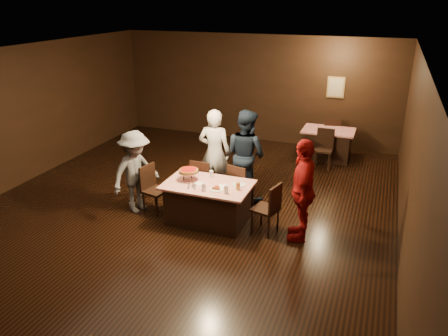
% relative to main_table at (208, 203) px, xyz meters
% --- Properties ---
extents(room, '(10.00, 10.04, 3.02)m').
position_rel_main_table_xyz_m(room, '(-0.63, 0.17, 1.75)').
color(room, black).
rests_on(room, ground).
extents(main_table, '(1.60, 1.00, 0.77)m').
position_rel_main_table_xyz_m(main_table, '(0.00, 0.00, 0.00)').
color(main_table, '#B31A0B').
rests_on(main_table, ground).
extents(back_table, '(1.30, 0.90, 0.77)m').
position_rel_main_table_xyz_m(back_table, '(1.58, 4.27, 0.00)').
color(back_table, '#B00B13').
rests_on(back_table, ground).
extents(chair_far_left, '(0.43, 0.43, 0.95)m').
position_rel_main_table_xyz_m(chair_far_left, '(-0.40, 0.75, 0.09)').
color(chair_far_left, black).
rests_on(chair_far_left, ground).
extents(chair_far_right, '(0.51, 0.51, 0.95)m').
position_rel_main_table_xyz_m(chair_far_right, '(0.40, 0.75, 0.09)').
color(chair_far_right, black).
rests_on(chair_far_right, ground).
extents(chair_end_left, '(0.50, 0.50, 0.95)m').
position_rel_main_table_xyz_m(chair_end_left, '(-1.10, -0.00, 0.09)').
color(chair_end_left, black).
rests_on(chair_end_left, ground).
extents(chair_end_right, '(0.51, 0.51, 0.95)m').
position_rel_main_table_xyz_m(chair_end_right, '(1.10, -0.00, 0.09)').
color(chair_end_right, black).
rests_on(chair_end_right, ground).
extents(chair_back_near, '(0.42, 0.42, 0.95)m').
position_rel_main_table_xyz_m(chair_back_near, '(1.58, 3.57, 0.09)').
color(chair_back_near, black).
rests_on(chair_back_near, ground).
extents(chair_back_far, '(0.49, 0.49, 0.95)m').
position_rel_main_table_xyz_m(chair_back_far, '(1.58, 4.87, 0.09)').
color(chair_back_far, black).
rests_on(chair_back_far, ground).
extents(diner_white_jacket, '(0.72, 0.51, 1.86)m').
position_rel_main_table_xyz_m(diner_white_jacket, '(-0.34, 1.19, 0.54)').
color(diner_white_jacket, silver).
rests_on(diner_white_jacket, ground).
extents(diner_navy_hoodie, '(1.13, 1.03, 1.88)m').
position_rel_main_table_xyz_m(diner_navy_hoodie, '(0.30, 1.31, 0.55)').
color(diner_navy_hoodie, black).
rests_on(diner_navy_hoodie, ground).
extents(diner_grey_knit, '(0.94, 1.20, 1.63)m').
position_rel_main_table_xyz_m(diner_grey_knit, '(-1.48, -0.06, 0.43)').
color(diner_grey_knit, slate).
rests_on(diner_grey_knit, ground).
extents(diner_red_shirt, '(0.61, 1.13, 1.82)m').
position_rel_main_table_xyz_m(diner_red_shirt, '(1.73, 0.03, 0.53)').
color(diner_red_shirt, '#9C1011').
rests_on(diner_red_shirt, ground).
extents(pizza_stand, '(0.38, 0.38, 0.22)m').
position_rel_main_table_xyz_m(pizza_stand, '(-0.40, 0.05, 0.57)').
color(pizza_stand, black).
rests_on(pizza_stand, main_table).
extents(plate_with_slice, '(0.25, 0.25, 0.06)m').
position_rel_main_table_xyz_m(plate_with_slice, '(0.25, -0.18, 0.41)').
color(plate_with_slice, white).
rests_on(plate_with_slice, main_table).
extents(plate_empty, '(0.25, 0.25, 0.01)m').
position_rel_main_table_xyz_m(plate_empty, '(0.55, 0.15, 0.39)').
color(plate_empty, white).
rests_on(plate_empty, main_table).
extents(glass_front_left, '(0.08, 0.08, 0.14)m').
position_rel_main_table_xyz_m(glass_front_left, '(0.05, -0.30, 0.46)').
color(glass_front_left, silver).
rests_on(glass_front_left, main_table).
extents(glass_front_right, '(0.08, 0.08, 0.14)m').
position_rel_main_table_xyz_m(glass_front_right, '(0.45, -0.25, 0.46)').
color(glass_front_right, silver).
rests_on(glass_front_right, main_table).
extents(glass_amber, '(0.08, 0.08, 0.14)m').
position_rel_main_table_xyz_m(glass_amber, '(0.60, -0.05, 0.46)').
color(glass_amber, '#BF7F26').
rests_on(glass_amber, main_table).
extents(glass_back, '(0.08, 0.08, 0.14)m').
position_rel_main_table_xyz_m(glass_back, '(-0.05, 0.30, 0.46)').
color(glass_back, silver).
rests_on(glass_back, main_table).
extents(condiments, '(0.17, 0.10, 0.09)m').
position_rel_main_table_xyz_m(condiments, '(-0.18, -0.28, 0.43)').
color(condiments, silver).
rests_on(condiments, main_table).
extents(napkin_center, '(0.19, 0.19, 0.01)m').
position_rel_main_table_xyz_m(napkin_center, '(0.30, -0.00, 0.39)').
color(napkin_center, white).
rests_on(napkin_center, main_table).
extents(napkin_left, '(0.21, 0.21, 0.01)m').
position_rel_main_table_xyz_m(napkin_left, '(-0.15, -0.05, 0.39)').
color(napkin_left, white).
rests_on(napkin_left, main_table).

